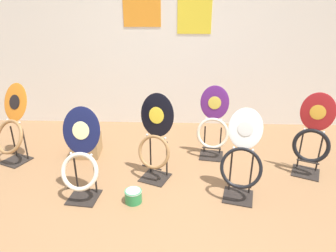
{
  "coord_description": "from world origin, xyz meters",
  "views": [
    {
      "loc": [
        0.14,
        -2.02,
        1.78
      ],
      "look_at": [
        0.02,
        0.89,
        0.55
      ],
      "focal_mm": 32.0,
      "sensor_mm": 36.0,
      "label": 1
    }
  ],
  "objects_px": {
    "toilet_seat_display_white_plain": "(242,158)",
    "storage_box": "(87,145)",
    "toilet_seat_display_jazz_black": "(155,139)",
    "toilet_seat_display_orange_sun": "(12,129)",
    "toilet_seat_display_navy_moon": "(81,160)",
    "toilet_seat_display_crimson_swirl": "(313,138)",
    "paint_can": "(133,196)",
    "toilet_seat_display_purple_note": "(213,127)"
  },
  "relations": [
    {
      "from": "toilet_seat_display_white_plain",
      "to": "toilet_seat_display_orange_sun",
      "type": "xyz_separation_m",
      "value": [
        -2.53,
        0.61,
        -0.01
      ]
    },
    {
      "from": "paint_can",
      "to": "storage_box",
      "type": "distance_m",
      "value": 1.18
    },
    {
      "from": "toilet_seat_display_orange_sun",
      "to": "storage_box",
      "type": "xyz_separation_m",
      "value": [
        0.79,
        0.18,
        -0.28
      ]
    },
    {
      "from": "toilet_seat_display_white_plain",
      "to": "storage_box",
      "type": "height_order",
      "value": "toilet_seat_display_white_plain"
    },
    {
      "from": "toilet_seat_display_crimson_swirl",
      "to": "toilet_seat_display_white_plain",
      "type": "bearing_deg",
      "value": -151.64
    },
    {
      "from": "toilet_seat_display_orange_sun",
      "to": "toilet_seat_display_white_plain",
      "type": "bearing_deg",
      "value": -13.58
    },
    {
      "from": "toilet_seat_display_navy_moon",
      "to": "paint_can",
      "type": "relative_size",
      "value": 5.32
    },
    {
      "from": "toilet_seat_display_purple_note",
      "to": "paint_can",
      "type": "relative_size",
      "value": 5.34
    },
    {
      "from": "storage_box",
      "to": "paint_can",
      "type": "bearing_deg",
      "value": -52.42
    },
    {
      "from": "toilet_seat_display_crimson_swirl",
      "to": "toilet_seat_display_orange_sun",
      "type": "relative_size",
      "value": 1.01
    },
    {
      "from": "toilet_seat_display_purple_note",
      "to": "toilet_seat_display_navy_moon",
      "type": "bearing_deg",
      "value": -146.53
    },
    {
      "from": "toilet_seat_display_jazz_black",
      "to": "toilet_seat_display_navy_moon",
      "type": "bearing_deg",
      "value": -151.21
    },
    {
      "from": "toilet_seat_display_jazz_black",
      "to": "paint_can",
      "type": "relative_size",
      "value": 5.61
    },
    {
      "from": "toilet_seat_display_navy_moon",
      "to": "toilet_seat_display_crimson_swirl",
      "type": "height_order",
      "value": "toilet_seat_display_crimson_swirl"
    },
    {
      "from": "toilet_seat_display_white_plain",
      "to": "toilet_seat_display_orange_sun",
      "type": "distance_m",
      "value": 2.6
    },
    {
      "from": "toilet_seat_display_jazz_black",
      "to": "toilet_seat_display_purple_note",
      "type": "bearing_deg",
      "value": 37.86
    },
    {
      "from": "toilet_seat_display_crimson_swirl",
      "to": "toilet_seat_display_white_plain",
      "type": "height_order",
      "value": "toilet_seat_display_crimson_swirl"
    },
    {
      "from": "toilet_seat_display_orange_sun",
      "to": "toilet_seat_display_jazz_black",
      "type": "distance_m",
      "value": 1.72
    },
    {
      "from": "storage_box",
      "to": "toilet_seat_display_navy_moon",
      "type": "bearing_deg",
      "value": -75.25
    },
    {
      "from": "toilet_seat_display_white_plain",
      "to": "toilet_seat_display_purple_note",
      "type": "distance_m",
      "value": 0.82
    },
    {
      "from": "toilet_seat_display_purple_note",
      "to": "toilet_seat_display_jazz_black",
      "type": "distance_m",
      "value": 0.82
    },
    {
      "from": "toilet_seat_display_jazz_black",
      "to": "paint_can",
      "type": "xyz_separation_m",
      "value": [
        -0.18,
        -0.44,
        -0.39
      ]
    },
    {
      "from": "toilet_seat_display_navy_moon",
      "to": "toilet_seat_display_jazz_black",
      "type": "height_order",
      "value": "toilet_seat_display_jazz_black"
    },
    {
      "from": "toilet_seat_display_purple_note",
      "to": "toilet_seat_display_orange_sun",
      "type": "relative_size",
      "value": 0.97
    },
    {
      "from": "toilet_seat_display_jazz_black",
      "to": "toilet_seat_display_white_plain",
      "type": "bearing_deg",
      "value": -19.6
    },
    {
      "from": "toilet_seat_display_navy_moon",
      "to": "toilet_seat_display_crimson_swirl",
      "type": "relative_size",
      "value": 0.96
    },
    {
      "from": "toilet_seat_display_white_plain",
      "to": "toilet_seat_display_orange_sun",
      "type": "relative_size",
      "value": 0.95
    },
    {
      "from": "toilet_seat_display_purple_note",
      "to": "paint_can",
      "type": "height_order",
      "value": "toilet_seat_display_purple_note"
    },
    {
      "from": "toilet_seat_display_orange_sun",
      "to": "toilet_seat_display_purple_note",
      "type": "bearing_deg",
      "value": 4.64
    },
    {
      "from": "toilet_seat_display_navy_moon",
      "to": "toilet_seat_display_purple_note",
      "type": "height_order",
      "value": "toilet_seat_display_purple_note"
    },
    {
      "from": "toilet_seat_display_orange_sun",
      "to": "storage_box",
      "type": "bearing_deg",
      "value": 12.66
    },
    {
      "from": "toilet_seat_display_crimson_swirl",
      "to": "toilet_seat_display_jazz_black",
      "type": "xyz_separation_m",
      "value": [
        -1.66,
        -0.15,
        0.03
      ]
    },
    {
      "from": "toilet_seat_display_white_plain",
      "to": "toilet_seat_display_jazz_black",
      "type": "bearing_deg",
      "value": 160.4
    },
    {
      "from": "toilet_seat_display_jazz_black",
      "to": "toilet_seat_display_orange_sun",
      "type": "bearing_deg",
      "value": 169.52
    },
    {
      "from": "toilet_seat_display_navy_moon",
      "to": "paint_can",
      "type": "bearing_deg",
      "value": -8.25
    },
    {
      "from": "toilet_seat_display_purple_note",
      "to": "toilet_seat_display_orange_sun",
      "type": "height_order",
      "value": "toilet_seat_display_orange_sun"
    },
    {
      "from": "toilet_seat_display_white_plain",
      "to": "storage_box",
      "type": "distance_m",
      "value": 1.93
    },
    {
      "from": "toilet_seat_display_jazz_black",
      "to": "paint_can",
      "type": "bearing_deg",
      "value": -112.46
    },
    {
      "from": "toilet_seat_display_orange_sun",
      "to": "paint_can",
      "type": "distance_m",
      "value": 1.72
    },
    {
      "from": "toilet_seat_display_purple_note",
      "to": "toilet_seat_display_orange_sun",
      "type": "bearing_deg",
      "value": -175.36
    },
    {
      "from": "toilet_seat_display_navy_moon",
      "to": "storage_box",
      "type": "xyz_separation_m",
      "value": [
        -0.23,
        0.86,
        -0.27
      ]
    },
    {
      "from": "toilet_seat_display_orange_sun",
      "to": "toilet_seat_display_jazz_black",
      "type": "xyz_separation_m",
      "value": [
        1.69,
        -0.31,
        0.05
      ]
    }
  ]
}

